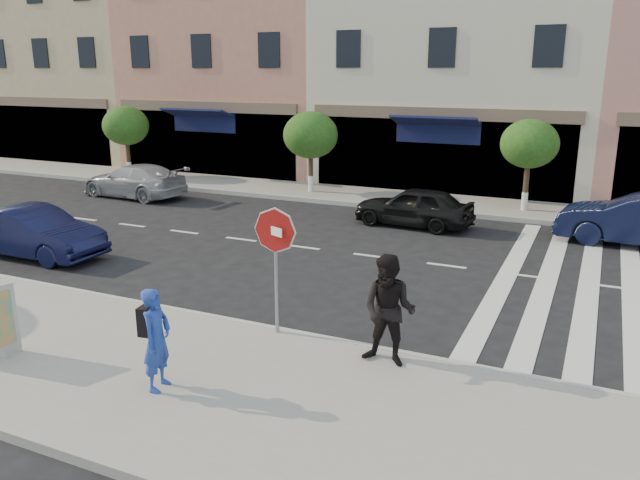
{
  "coord_description": "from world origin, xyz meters",
  "views": [
    {
      "loc": [
        5.31,
        -10.84,
        4.76
      ],
      "look_at": [
        0.23,
        0.26,
        1.4
      ],
      "focal_mm": 35.0,
      "sensor_mm": 36.0,
      "label": 1
    }
  ],
  "objects_px": {
    "walker": "(389,311)",
    "car_near_mid": "(33,232)",
    "car_far_left": "(134,181)",
    "car_far_mid": "(414,207)",
    "stop_sign": "(275,242)",
    "photographer": "(157,339)"
  },
  "relations": [
    {
      "from": "walker",
      "to": "car_near_mid",
      "type": "height_order",
      "value": "walker"
    },
    {
      "from": "stop_sign",
      "to": "car_far_mid",
      "type": "bearing_deg",
      "value": 113.84
    },
    {
      "from": "stop_sign",
      "to": "car_near_mid",
      "type": "bearing_deg",
      "value": -170.68
    },
    {
      "from": "stop_sign",
      "to": "walker",
      "type": "distance_m",
      "value": 2.38
    },
    {
      "from": "stop_sign",
      "to": "car_far_mid",
      "type": "xyz_separation_m",
      "value": [
        -0.18,
        9.27,
        -1.22
      ]
    },
    {
      "from": "walker",
      "to": "car_far_left",
      "type": "height_order",
      "value": "walker"
    },
    {
      "from": "photographer",
      "to": "walker",
      "type": "bearing_deg",
      "value": -61.27
    },
    {
      "from": "walker",
      "to": "car_near_mid",
      "type": "bearing_deg",
      "value": 168.38
    },
    {
      "from": "car_near_mid",
      "to": "photographer",
      "type": "bearing_deg",
      "value": -120.58
    },
    {
      "from": "photographer",
      "to": "car_far_left",
      "type": "xyz_separation_m",
      "value": [
        -10.59,
        11.79,
        -0.3
      ]
    },
    {
      "from": "stop_sign",
      "to": "car_far_mid",
      "type": "distance_m",
      "value": 9.35
    },
    {
      "from": "stop_sign",
      "to": "photographer",
      "type": "relative_size",
      "value": 1.48
    },
    {
      "from": "car_far_mid",
      "to": "photographer",
      "type": "bearing_deg",
      "value": 2.41
    },
    {
      "from": "stop_sign",
      "to": "photographer",
      "type": "xyz_separation_m",
      "value": [
        -0.62,
        -2.52,
        -0.91
      ]
    },
    {
      "from": "stop_sign",
      "to": "car_near_mid",
      "type": "relative_size",
      "value": 0.59
    },
    {
      "from": "car_near_mid",
      "to": "car_far_left",
      "type": "distance_m",
      "value": 7.88
    },
    {
      "from": "car_near_mid",
      "to": "car_far_mid",
      "type": "height_order",
      "value": "car_near_mid"
    },
    {
      "from": "car_far_left",
      "to": "car_far_mid",
      "type": "xyz_separation_m",
      "value": [
        11.03,
        0.0,
        -0.01
      ]
    },
    {
      "from": "walker",
      "to": "car_far_left",
      "type": "relative_size",
      "value": 0.42
    },
    {
      "from": "photographer",
      "to": "walker",
      "type": "relative_size",
      "value": 0.86
    },
    {
      "from": "stop_sign",
      "to": "photographer",
      "type": "distance_m",
      "value": 2.75
    },
    {
      "from": "photographer",
      "to": "car_near_mid",
      "type": "relative_size",
      "value": 0.4
    }
  ]
}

